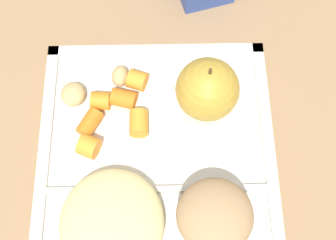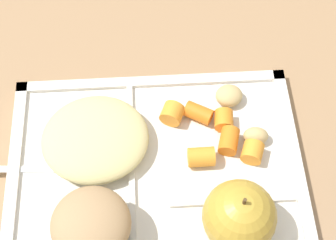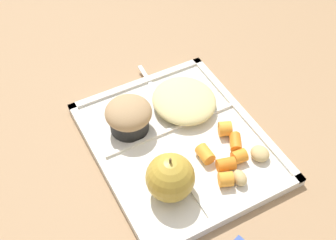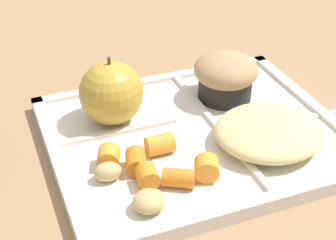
# 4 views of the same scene
# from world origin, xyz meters

# --- Properties ---
(ground) EXTENTS (6.00, 6.00, 0.00)m
(ground) POSITION_xyz_m (0.00, 0.00, 0.00)
(ground) COLOR #997551
(lunch_tray) EXTENTS (0.33, 0.28, 0.02)m
(lunch_tray) POSITION_xyz_m (-0.00, 0.00, 0.01)
(lunch_tray) COLOR silver
(lunch_tray) RESTS_ON ground
(green_apple) EXTENTS (0.08, 0.08, 0.08)m
(green_apple) POSITION_xyz_m (-0.08, 0.06, 0.05)
(green_apple) COLOR #B79333
(green_apple) RESTS_ON lunch_tray
(bran_muffin) EXTENTS (0.08, 0.08, 0.06)m
(bran_muffin) POSITION_xyz_m (0.07, 0.06, 0.04)
(bran_muffin) COLOR black
(bran_muffin) RESTS_ON lunch_tray
(carrot_slice_near_corner) EXTENTS (0.03, 0.03, 0.02)m
(carrot_slice_near_corner) POSITION_xyz_m (-0.11, -0.02, 0.02)
(carrot_slice_near_corner) COLOR orange
(carrot_slice_near_corner) RESTS_ON lunch_tray
(carrot_slice_edge) EXTENTS (0.03, 0.03, 0.03)m
(carrot_slice_edge) POSITION_xyz_m (-0.02, -0.08, 0.02)
(carrot_slice_edge) COLOR orange
(carrot_slice_edge) RESTS_ON lunch_tray
(carrot_slice_center) EXTENTS (0.04, 0.03, 0.02)m
(carrot_slice_center) POSITION_xyz_m (-0.05, -0.08, 0.02)
(carrot_slice_center) COLOR orange
(carrot_slice_center) RESTS_ON lunch_tray
(carrot_slice_small) EXTENTS (0.03, 0.03, 0.02)m
(carrot_slice_small) POSITION_xyz_m (-0.09, -0.04, 0.02)
(carrot_slice_small) COLOR orange
(carrot_slice_small) RESTS_ON lunch_tray
(carrot_slice_tilted) EXTENTS (0.02, 0.02, 0.02)m
(carrot_slice_tilted) POSITION_xyz_m (-0.08, -0.07, 0.02)
(carrot_slice_tilted) COLOR orange
(carrot_slice_tilted) RESTS_ON lunch_tray
(carrot_slice_back) EXTENTS (0.03, 0.02, 0.02)m
(carrot_slice_back) POSITION_xyz_m (-0.05, -0.02, 0.02)
(carrot_slice_back) COLOR orange
(carrot_slice_back) RESTS_ON lunch_tray
(potato_chunk_corner) EXTENTS (0.03, 0.02, 0.02)m
(potato_chunk_corner) POSITION_xyz_m (-0.12, -0.04, 0.02)
(potato_chunk_corner) COLOR tan
(potato_chunk_corner) RESTS_ON lunch_tray
(potato_chunk_wedge) EXTENTS (0.04, 0.03, 0.02)m
(potato_chunk_wedge) POSITION_xyz_m (-0.09, -0.10, 0.02)
(potato_chunk_wedge) COLOR tan
(potato_chunk_wedge) RESTS_ON lunch_tray
(egg_noodle_pile) EXTENTS (0.12, 0.11, 0.03)m
(egg_noodle_pile) POSITION_xyz_m (0.07, -0.05, 0.03)
(egg_noodle_pile) COLOR #D6C684
(egg_noodle_pile) RESTS_ON lunch_tray
(meatball_center) EXTENTS (0.03, 0.03, 0.03)m
(meatball_center) POSITION_xyz_m (0.07, -0.03, 0.03)
(meatball_center) COLOR brown
(meatball_center) RESTS_ON lunch_tray
(meatball_side) EXTENTS (0.03, 0.03, 0.03)m
(meatball_side) POSITION_xyz_m (0.07, -0.05, 0.03)
(meatball_side) COLOR brown
(meatball_side) RESTS_ON lunch_tray
(plastic_fork) EXTENTS (0.16, 0.02, 0.00)m
(plastic_fork) POSITION_xyz_m (0.11, -0.02, 0.01)
(plastic_fork) COLOR white
(plastic_fork) RESTS_ON lunch_tray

